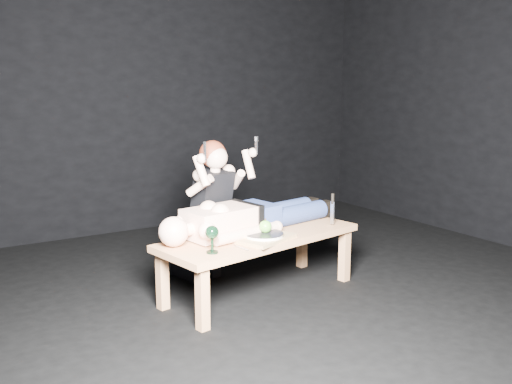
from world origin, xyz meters
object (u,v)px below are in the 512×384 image
at_px(table, 260,264).
at_px(serving_tray, 264,238).
at_px(goblet, 212,239).
at_px(lying_man, 252,213).
at_px(carving_knife, 332,209).
at_px(kneeling_woman, 206,209).

relative_size(table, serving_tray, 3.77).
bearing_deg(goblet, lying_man, 35.14).
height_order(table, goblet, goblet).
distance_m(serving_tray, carving_knife, 0.67).
bearing_deg(table, serving_tray, -120.89).
distance_m(kneeling_woman, carving_knife, 0.96).
height_order(table, carving_knife, carving_knife).
bearing_deg(serving_tray, lying_man, 74.84).
relative_size(goblet, carving_knife, 0.73).
height_order(lying_man, kneeling_woman, kneeling_woman).
xyz_separation_m(serving_tray, goblet, (-0.45, -0.09, 0.08)).
height_order(lying_man, carving_knife, lying_man).
bearing_deg(lying_man, carving_knife, -29.85).
xyz_separation_m(lying_man, carving_knife, (0.59, -0.21, -0.00)).
distance_m(lying_man, carving_knife, 0.62).
bearing_deg(table, goblet, -165.19).
bearing_deg(carving_knife, table, 163.26).
bearing_deg(kneeling_woman, goblet, -127.07).
bearing_deg(serving_tray, goblet, -168.74).
height_order(serving_tray, goblet, goblet).
bearing_deg(kneeling_woman, serving_tray, -89.75).
bearing_deg(lying_man, goblet, -154.60).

